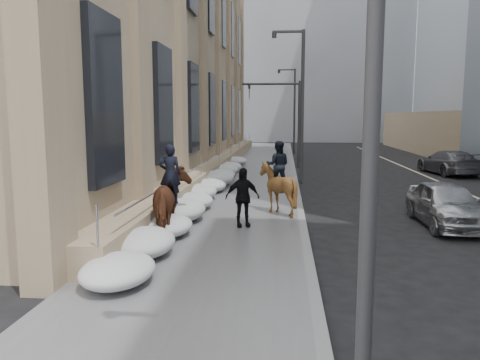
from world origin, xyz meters
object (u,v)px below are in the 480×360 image
mounted_horse_right (278,184)px  car_grey (448,162)px  mounted_horse_left (173,200)px  pedestrian (242,197)px  car_silver (446,204)px

mounted_horse_right → car_grey: 16.85m
mounted_horse_left → mounted_horse_right: 4.59m
pedestrian → car_silver: bearing=-7.8°
mounted_horse_right → car_silver: mounted_horse_right is taller
mounted_horse_left → car_grey: size_ratio=0.51×
pedestrian → mounted_horse_left: bearing=-163.7°
mounted_horse_right → car_grey: mounted_horse_right is taller
mounted_horse_left → car_grey: mounted_horse_left is taller
pedestrian → car_silver: 6.69m
mounted_horse_left → pedestrian: mounted_horse_left is taller
car_silver → car_grey: size_ratio=0.84×
mounted_horse_right → car_silver: bearing=173.5°
car_silver → car_grey: 15.08m
car_grey → car_silver: bearing=63.2°
mounted_horse_left → pedestrian: bearing=-155.4°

